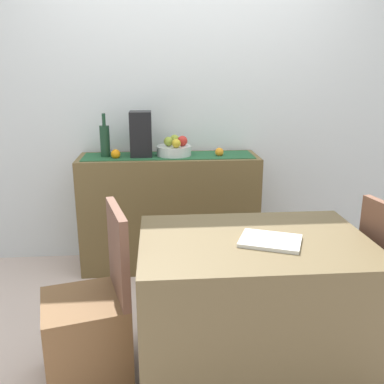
{
  "coord_description": "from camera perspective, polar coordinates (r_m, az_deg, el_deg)",
  "views": [
    {
      "loc": [
        -0.23,
        -2.26,
        1.53
      ],
      "look_at": [
        -0.01,
        0.38,
        0.76
      ],
      "focal_mm": 39.7,
      "sensor_mm": 36.0,
      "label": 1
    }
  ],
  "objects": [
    {
      "name": "table_runner",
      "position": [
        3.25,
        -3.15,
        4.89
      ],
      "size": [
        1.29,
        0.32,
        0.01
      ],
      "primitive_type": "cube",
      "color": "#225532",
      "rests_on": "sideboard_console"
    },
    {
      "name": "chair_near_window",
      "position": [
        2.3,
        -13.62,
        -17.76
      ],
      "size": [
        0.49,
        0.49,
        0.9
      ],
      "color": "brown",
      "rests_on": "ground"
    },
    {
      "name": "dining_table",
      "position": [
        2.26,
        8.04,
        -14.97
      ],
      "size": [
        1.12,
        0.77,
        0.74
      ],
      "primitive_type": "cube",
      "color": "brown",
      "rests_on": "ground"
    },
    {
      "name": "ground_plane",
      "position": [
        2.75,
        0.98,
        -17.97
      ],
      "size": [
        6.4,
        6.4,
        0.02
      ],
      "primitive_type": "cube",
      "color": "beige",
      "rests_on": "ground"
    },
    {
      "name": "apple_rear",
      "position": [
        3.22,
        -1.3,
        6.88
      ],
      "size": [
        0.08,
        0.08,
        0.08
      ],
      "primitive_type": "sphere",
      "color": "red",
      "rests_on": "fruit_bowl"
    },
    {
      "name": "apple_front",
      "position": [
        3.22,
        -3.19,
        6.8
      ],
      "size": [
        0.07,
        0.07,
        0.07
      ],
      "primitive_type": "sphere",
      "color": "#8AA234",
      "rests_on": "fruit_bowl"
    },
    {
      "name": "sideboard_console",
      "position": [
        3.36,
        -3.04,
        -2.67
      ],
      "size": [
        1.37,
        0.42,
        0.9
      ],
      "primitive_type": "cube",
      "color": "brown",
      "rests_on": "ground"
    },
    {
      "name": "apple_upper",
      "position": [
        3.15,
        -2.13,
        6.54
      ],
      "size": [
        0.07,
        0.07,
        0.07
      ],
      "primitive_type": "sphere",
      "color": "gold",
      "rests_on": "fruit_bowl"
    },
    {
      "name": "orange_loose_far",
      "position": [
        3.19,
        -10.23,
        5.04
      ],
      "size": [
        0.07,
        0.07,
        0.07
      ],
      "primitive_type": "sphere",
      "color": "orange",
      "rests_on": "sideboard_console"
    },
    {
      "name": "orange_loose_mid",
      "position": [
        3.24,
        3.69,
        5.39
      ],
      "size": [
        0.07,
        0.07,
        0.07
      ],
      "primitive_type": "sphere",
      "color": "orange",
      "rests_on": "sideboard_console"
    },
    {
      "name": "coffee_maker",
      "position": [
        3.22,
        -6.87,
        7.71
      ],
      "size": [
        0.16,
        0.18,
        0.34
      ],
      "primitive_type": "cube",
      "color": "black",
      "rests_on": "sideboard_console"
    },
    {
      "name": "open_book",
      "position": [
        2.06,
        10.49,
        -6.47
      ],
      "size": [
        0.34,
        0.3,
        0.02
      ],
      "primitive_type": "cube",
      "rotation": [
        0.0,
        0.0,
        -0.39
      ],
      "color": "white",
      "rests_on": "dining_table"
    },
    {
      "name": "wine_bottle",
      "position": [
        3.25,
        -11.62,
        6.79
      ],
      "size": [
        0.07,
        0.07,
        0.33
      ],
      "color": "#1C3D28",
      "rests_on": "sideboard_console"
    },
    {
      "name": "room_wall_rear",
      "position": [
        3.46,
        -0.9,
        13.12
      ],
      "size": [
        6.4,
        0.06,
        2.7
      ],
      "primitive_type": "cube",
      "color": "silver",
      "rests_on": "ground"
    },
    {
      "name": "apple_right",
      "position": [
        3.3,
        -2.35,
        7.07
      ],
      "size": [
        0.07,
        0.07,
        0.07
      ],
      "primitive_type": "sphere",
      "color": "#93A630",
      "rests_on": "fruit_bowl"
    },
    {
      "name": "fruit_bowl",
      "position": [
        3.24,
        -2.43,
        5.58
      ],
      "size": [
        0.26,
        0.26,
        0.07
      ],
      "primitive_type": "cylinder",
      "color": "silver",
      "rests_on": "table_runner"
    }
  ]
}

